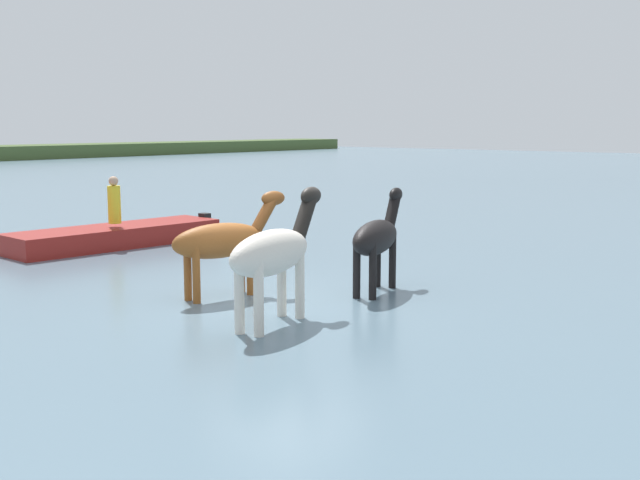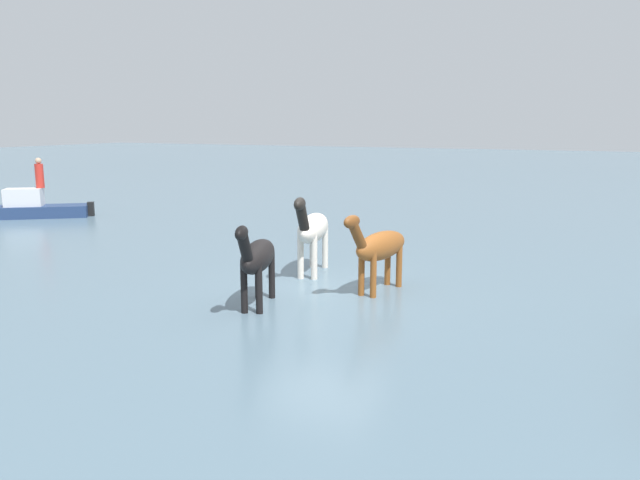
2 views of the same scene
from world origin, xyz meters
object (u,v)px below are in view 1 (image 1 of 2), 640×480
horse_mid_herd (377,237)px  horse_lead (274,252)px  person_helmsman_aft (114,202)px  horse_dun_straggler (223,241)px  boat_skiff_near (116,239)px

horse_mid_herd → horse_lead: bearing=166.9°
horse_lead → person_helmsman_aft: bearing=57.3°
horse_mid_herd → horse_lead: (-2.99, -0.19, 0.11)m
horse_dun_straggler → person_helmsman_aft: (2.25, 6.38, 0.14)m
boat_skiff_near → horse_mid_herd: bearing=92.0°
horse_dun_straggler → horse_lead: (-0.87, -2.06, 0.11)m
horse_lead → boat_skiff_near: (3.28, 8.63, -0.96)m
horse_dun_straggler → horse_lead: size_ratio=0.90×
horse_lead → horse_dun_straggler: bearing=54.7°
horse_dun_straggler → boat_skiff_near: size_ratio=0.41×
boat_skiff_near → horse_dun_straggler: bearing=73.8°
horse_lead → horse_mid_herd: bearing=-8.8°
horse_mid_herd → horse_dun_straggler: 2.83m
horse_mid_herd → horse_lead: 2.99m
horse_dun_straggler → horse_lead: bearing=-101.4°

